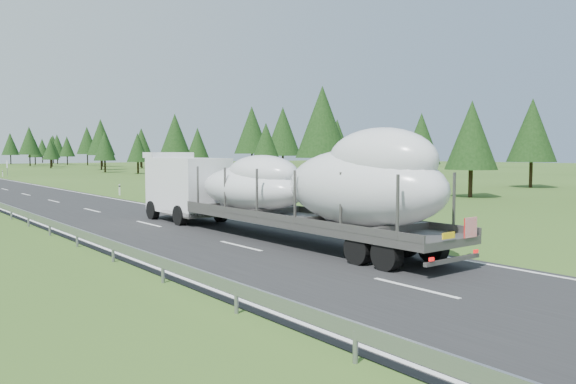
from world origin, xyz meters
TOP-DOWN VIEW (x-y plane):
  - ground at (0.00, 0.00)m, footprint 400.00×400.00m
  - highway_sign at (7.20, 80.00)m, footprint 0.08×0.90m
  - tree_line_right at (38.81, 87.27)m, footprint 26.91×240.87m
  - boat_truck at (2.34, 0.48)m, footprint 3.22×20.70m

SIDE VIEW (x-z plane):
  - ground at x=0.00m, z-range 0.00..0.00m
  - highway_sign at x=7.20m, z-range 0.51..3.11m
  - boat_truck at x=2.34m, z-range 0.03..4.74m
  - tree_line_right at x=38.81m, z-range 0.34..13.00m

